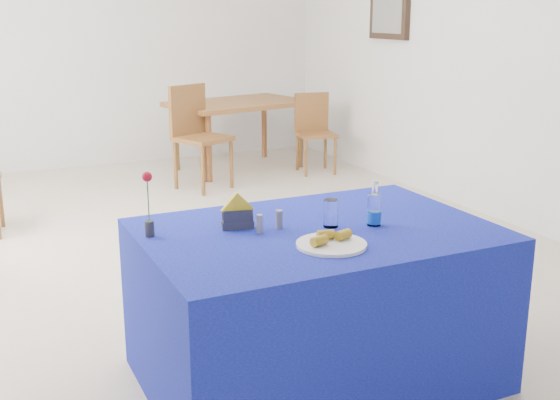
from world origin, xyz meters
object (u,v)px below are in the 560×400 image
object	(u,v)px
plate	(331,244)
blue_table	(316,304)
oak_table	(238,108)
chair_bg_left	(196,129)
water_bottle	(374,211)
chair_bg_right	(314,127)

from	to	relation	value
plate	blue_table	world-z (taller)	plate
oak_table	chair_bg_left	distance (m)	0.94
blue_table	oak_table	xyz separation A→B (m)	(1.40, 4.47, 0.30)
plate	blue_table	size ratio (longest dim) A/B	0.19
water_bottle	chair_bg_left	distance (m)	3.95
blue_table	chair_bg_left	size ratio (longest dim) A/B	1.57
chair_bg_right	chair_bg_left	bearing A→B (deg)	-164.00
plate	chair_bg_left	bearing A→B (deg)	79.44
oak_table	chair_bg_right	xyz separation A→B (m)	(0.70, -0.48, -0.18)
blue_table	water_bottle	distance (m)	0.53
plate	chair_bg_left	world-z (taller)	chair_bg_left
plate	chair_bg_right	bearing A→B (deg)	63.00
blue_table	water_bottle	xyz separation A→B (m)	(0.27, -0.07, 0.45)
blue_table	water_bottle	bearing A→B (deg)	-14.19
oak_table	chair_bg_left	xyz separation A→B (m)	(-0.70, -0.62, -0.09)
blue_table	chair_bg_right	size ratio (longest dim) A/B	1.87
water_bottle	chair_bg_right	bearing A→B (deg)	65.70
plate	water_bottle	distance (m)	0.38
blue_table	chair_bg_left	bearing A→B (deg)	79.68
blue_table	oak_table	bearing A→B (deg)	72.59
water_bottle	chair_bg_right	size ratio (longest dim) A/B	0.25
oak_table	chair_bg_left	world-z (taller)	chair_bg_left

